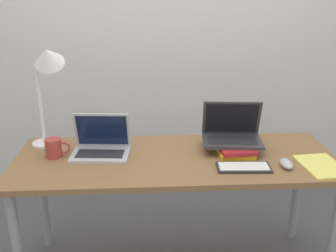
% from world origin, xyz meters
% --- Properties ---
extents(wall_back, '(8.00, 0.05, 2.70)m').
position_xyz_m(wall_back, '(0.00, 1.35, 1.35)').
color(wall_back, silver).
rests_on(wall_back, ground_plane).
extents(desk, '(1.74, 0.65, 0.73)m').
position_xyz_m(desk, '(0.00, 0.33, 0.65)').
color(desk, brown).
rests_on(desk, ground_plane).
extents(laptop_left, '(0.33, 0.24, 0.22)m').
position_xyz_m(laptop_left, '(-0.40, 0.39, 0.78)').
color(laptop_left, '#B2B2B7').
rests_on(laptop_left, desk).
extents(book_stack, '(0.21, 0.28, 0.05)m').
position_xyz_m(book_stack, '(0.33, 0.38, 0.75)').
color(book_stack, gold).
rests_on(book_stack, desk).
extents(laptop_on_books, '(0.34, 0.25, 0.23)m').
position_xyz_m(laptop_on_books, '(0.32, 0.43, 0.82)').
color(laptop_on_books, '#333338').
rests_on(laptop_on_books, book_stack).
extents(wireless_keyboard, '(0.28, 0.13, 0.01)m').
position_xyz_m(wireless_keyboard, '(0.33, 0.17, 0.74)').
color(wireless_keyboard, '#28282D').
rests_on(wireless_keyboard, desk).
extents(mouse, '(0.06, 0.11, 0.04)m').
position_xyz_m(mouse, '(0.55, 0.17, 0.75)').
color(mouse, '#B2B2B7').
rests_on(mouse, desk).
extents(notepad, '(0.23, 0.30, 0.01)m').
position_xyz_m(notepad, '(0.74, 0.16, 0.73)').
color(notepad, '#EFE066').
rests_on(notepad, desk).
extents(mug, '(0.13, 0.09, 0.10)m').
position_xyz_m(mug, '(-0.65, 0.37, 0.78)').
color(mug, '#9E3833').
rests_on(mug, desk).
extents(desk_lamp, '(0.23, 0.20, 0.61)m').
position_xyz_m(desk_lamp, '(-0.68, 0.51, 1.18)').
color(desk_lamp, white).
rests_on(desk_lamp, desk).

